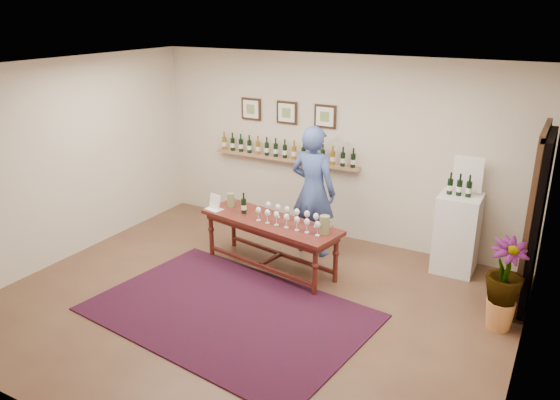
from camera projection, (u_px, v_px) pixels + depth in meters
The scene contains 14 objects.
ground at pixel (248, 304), 6.67m from camera, with size 6.00×6.00×0.00m, color #533124.
room_shell at pixel (467, 201), 6.87m from camera, with size 6.00×6.00×6.00m.
rug at pixel (229, 312), 6.47m from camera, with size 3.20×2.14×0.02m, color #4D0D15.
tasting_table at pixel (270, 227), 7.38m from camera, with size 2.11×1.00×0.72m.
table_glasses at pixel (292, 218), 7.16m from camera, with size 1.43×0.33×0.20m, color white, non-canonical shape.
table_bottles at pixel (246, 201), 7.57m from camera, with size 0.30×0.17×0.32m, color black, non-canonical shape.
pitcher_left at pixel (231, 200), 7.82m from camera, with size 0.13×0.13×0.20m, color olive, non-canonical shape.
pitcher_right at pixel (325, 225), 6.87m from camera, with size 0.15×0.15×0.24m, color olive, non-canonical shape.
menu_card at pixel (215, 202), 7.71m from camera, with size 0.23×0.17×0.21m, color white.
display_pedestal at pixel (457, 233), 7.36m from camera, with size 0.54×0.54×1.08m, color white.
pedestal_bottles at pixel (460, 184), 7.12m from camera, with size 0.31×0.08×0.31m, color black, non-canonical shape.
info_sign at pixel (468, 174), 7.18m from camera, with size 0.39×0.02×0.53m, color white.
potted_plant at pixel (504, 285), 6.00m from camera, with size 0.66×0.66×0.93m.
person at pixel (313, 191), 7.77m from camera, with size 0.69×0.45×1.90m, color #364A81.
Camera 1 is at (3.16, -4.95, 3.43)m, focal length 35.00 mm.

